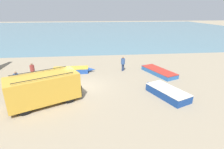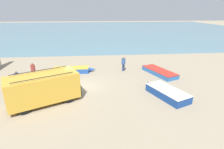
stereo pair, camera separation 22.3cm
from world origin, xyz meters
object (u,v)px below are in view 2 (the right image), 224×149
Objects in this scene: fishing_rowboat_2 at (73,70)px; fisherman_1 at (17,78)px; fisherman_0 at (123,62)px; fisherman_2 at (33,69)px; parked_van at (44,88)px; fishing_rowboat_0 at (159,72)px; fishing_rowboat_1 at (166,92)px.

fisherman_1 reaches higher than fishing_rowboat_2.
fisherman_0 reaches higher than fisherman_2.
fisherman_1 is (-10.41, -3.91, -0.04)m from fisherman_0.
fisherman_2 is at bearing -160.80° from fishing_rowboat_2.
fisherman_2 is at bearing 16.26° from fisherman_1.
parked_van reaches higher than fishing_rowboat_0.
parked_van is at bearing -102.44° from fisherman_1.
fisherman_2 is (-9.78, -1.44, -0.03)m from fisherman_0.
fishing_rowboat_1 reaches higher than fishing_rowboat_2.
fisherman_1 reaches higher than fishing_rowboat_0.
fishing_rowboat_0 is at bearing -139.23° from fisherman_0.
fisherman_0 is 1.04× the size of fisherman_1.
parked_van reaches higher than fisherman_1.
fisherman_0 is 1.03× the size of fisherman_2.
fishing_rowboat_1 is (-1.23, -5.35, 0.09)m from fishing_rowboat_0.
parked_van is at bearing -101.69° from fishing_rowboat_2.
fishing_rowboat_0 is 1.10× the size of fishing_rowboat_2.
fishing_rowboat_2 is (1.29, 6.89, -0.97)m from parked_van.
fisherman_1 is (-4.50, -3.91, 0.70)m from fishing_rowboat_2.
fisherman_2 reaches higher than fishing_rowboat_0.
fishing_rowboat_1 reaches higher than fishing_rowboat_0.
fishing_rowboat_0 is 3.09× the size of fisherman_0.
fishing_rowboat_2 is 6.00m from fisherman_1.
fisherman_0 is (-3.83, 1.36, 0.79)m from fishing_rowboat_0.
fishing_rowboat_2 is at bearing 60.37° from fisherman_0.
fisherman_2 is (-12.38, 5.27, 0.67)m from fishing_rowboat_1.
fisherman_1 is at bearing 80.96° from fisherman_0.
fishing_rowboat_1 is at bearing -39.35° from fishing_rowboat_2.
fishing_rowboat_1 is (9.80, 0.18, -0.92)m from parked_van.
fisherman_0 is at bearing -1.62° from fishing_rowboat_1.
fishing_rowboat_0 is 14.48m from fisherman_1.
fishing_rowboat_0 is 13.63m from fisherman_2.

